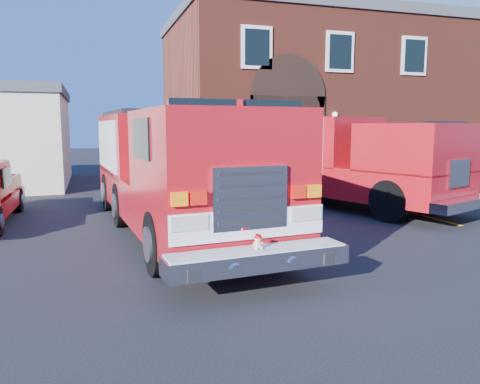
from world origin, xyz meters
name	(u,v)px	position (x,y,z in m)	size (l,w,h in m)	color
ground	(225,239)	(0.00, 0.00, 0.00)	(100.00, 100.00, 0.00)	black
parking_stripe_near	(424,216)	(6.50, 1.00, 0.00)	(0.12, 3.00, 0.01)	yellow
parking_stripe_mid	(368,201)	(6.50, 4.00, 0.00)	(0.12, 3.00, 0.01)	yellow
parking_stripe_far	(328,190)	(6.50, 7.00, 0.00)	(0.12, 3.00, 0.01)	yellow
fire_station	(310,98)	(8.99, 13.98, 4.25)	(15.20, 10.20, 8.45)	maroon
fire_engine	(174,168)	(-0.96, 1.27, 1.62)	(3.63, 10.37, 3.14)	black
secondary_truck	(333,157)	(5.00, 3.91, 1.62)	(5.87, 9.54, 2.97)	black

